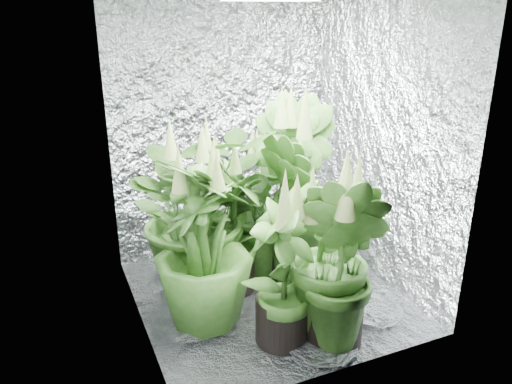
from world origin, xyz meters
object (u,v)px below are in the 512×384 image
at_px(circulation_fan, 303,223).
at_px(plant_g, 337,262).
at_px(plant_a, 196,212).
at_px(plant_e, 264,206).
at_px(plant_f, 284,267).
at_px(plant_b, 234,223).
at_px(plant_d, 203,246).
at_px(plant_c, 297,195).

bearing_deg(circulation_fan, plant_g, -131.79).
relative_size(plant_a, circulation_fan, 3.27).
distance_m(plant_e, plant_f, 0.81).
relative_size(plant_b, plant_g, 0.95).
distance_m(plant_d, circulation_fan, 1.34).
relative_size(plant_d, circulation_fan, 2.93).
height_order(plant_a, plant_d, plant_a).
bearing_deg(plant_g, plant_d, 143.76).
xyz_separation_m(plant_f, plant_g, (0.25, -0.12, 0.03)).
bearing_deg(plant_d, plant_a, 77.79).
bearing_deg(plant_g, plant_a, 120.64).
relative_size(plant_a, plant_c, 0.93).
height_order(plant_a, plant_g, plant_a).
bearing_deg(plant_a, plant_b, -31.79).
relative_size(plant_a, plant_g, 1.12).
xyz_separation_m(plant_c, plant_g, (-0.12, -0.68, -0.13)).
bearing_deg(plant_c, plant_a, 164.13).
height_order(plant_c, plant_g, plant_c).
relative_size(plant_f, circulation_fan, 2.74).
relative_size(plant_c, plant_g, 1.21).
xyz_separation_m(plant_e, plant_g, (0.02, -0.89, 0.00)).
bearing_deg(plant_a, plant_g, -59.36).
distance_m(plant_f, circulation_fan, 1.32).
height_order(plant_a, plant_c, plant_c).
relative_size(plant_d, plant_e, 1.04).
xyz_separation_m(plant_c, circulation_fan, (0.34, 0.51, -0.46)).
xyz_separation_m(plant_c, plant_e, (-0.13, 0.21, -0.13)).
bearing_deg(circulation_fan, plant_c, -144.72).
bearing_deg(plant_f, circulation_fan, 56.27).
relative_size(plant_b, plant_d, 0.95).
xyz_separation_m(plant_a, plant_c, (0.62, -0.18, 0.08)).
bearing_deg(plant_g, plant_c, 80.33).
xyz_separation_m(plant_b, circulation_fan, (0.76, 0.46, -0.32)).
relative_size(plant_b, circulation_fan, 2.77).
relative_size(plant_d, plant_f, 1.07).
relative_size(plant_e, plant_g, 0.97).
xyz_separation_m(plant_a, plant_d, (-0.09, -0.42, -0.03)).
relative_size(plant_f, plant_g, 0.94).
bearing_deg(plant_c, circulation_fan, 55.90).
distance_m(plant_a, circulation_fan, 1.09).
bearing_deg(plant_e, plant_d, -141.97).
bearing_deg(plant_d, circulation_fan, 35.31).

